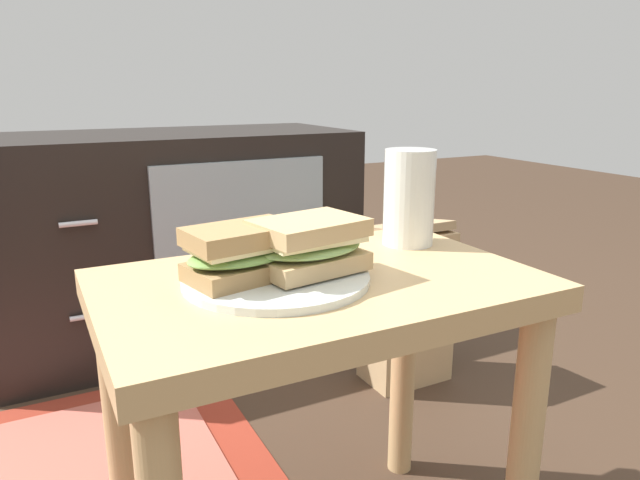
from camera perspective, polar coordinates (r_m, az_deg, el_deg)
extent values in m
cube|color=tan|center=(0.76, -0.12, -4.92)|extent=(0.56, 0.36, 0.04)
cylinder|color=tan|center=(0.90, 19.39, -18.94)|extent=(0.04, 0.04, 0.43)
cylinder|color=tan|center=(0.93, -18.85, -17.77)|extent=(0.04, 0.04, 0.43)
cylinder|color=tan|center=(1.09, 8.13, -12.00)|extent=(0.04, 0.04, 0.43)
cube|color=black|center=(1.68, -13.93, 0.26)|extent=(0.96, 0.44, 0.58)
cube|color=#8C9EA8|center=(1.50, -7.47, -0.71)|extent=(0.45, 0.01, 0.44)
cylinder|color=silver|center=(1.40, -22.55, 1.50)|extent=(0.08, 0.01, 0.01)
cylinder|color=silver|center=(1.46, -21.69, -6.95)|extent=(0.08, 0.01, 0.01)
cylinder|color=silver|center=(0.74, -4.30, -3.76)|extent=(0.24, 0.24, 0.01)
cube|color=#9E7A4C|center=(0.73, -7.58, -2.89)|extent=(0.15, 0.11, 0.02)
ellipsoid|color=#729E4C|center=(0.72, -7.63, -1.46)|extent=(0.16, 0.12, 0.02)
cube|color=beige|center=(0.72, -7.66, -0.61)|extent=(0.13, 0.10, 0.01)
cube|color=#9E7A4C|center=(0.71, -7.70, 0.47)|extent=(0.14, 0.10, 0.02)
cube|color=tan|center=(0.75, -1.15, -2.05)|extent=(0.15, 0.12, 0.02)
ellipsoid|color=#8CB260|center=(0.74, -1.16, -0.64)|extent=(0.16, 0.13, 0.02)
cube|color=beige|center=(0.74, -1.16, 0.18)|extent=(0.13, 0.10, 0.01)
cube|color=tan|center=(0.73, -1.17, 1.24)|extent=(0.15, 0.12, 0.02)
cylinder|color=silver|center=(0.91, 8.70, 4.13)|extent=(0.08, 0.08, 0.15)
cylinder|color=orange|center=(0.91, 8.68, 3.57)|extent=(0.07, 0.07, 0.12)
cylinder|color=white|center=(0.90, 8.84, 7.74)|extent=(0.07, 0.07, 0.01)
cube|color=tan|center=(1.43, 8.44, -6.48)|extent=(0.20, 0.13, 0.37)
cube|color=tan|center=(1.37, 8.75, 1.19)|extent=(0.19, 0.11, 0.04)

